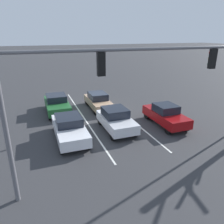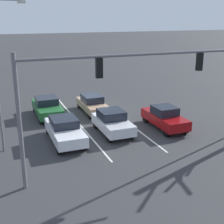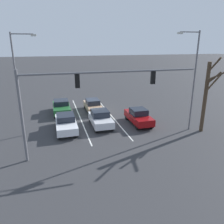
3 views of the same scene
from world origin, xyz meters
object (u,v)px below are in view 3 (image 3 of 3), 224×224
at_px(car_maroon_leftlane_front, 139,116).
at_px(street_lamp_right_shoulder, 19,80).
at_px(car_tan_midlane_second, 93,105).
at_px(street_lamp_left_shoulder, 193,76).
at_px(car_white_rightlane_front, 66,123).
at_px(car_silver_midlane_front, 101,118).
at_px(traffic_signal_gantry, 82,90).
at_px(bare_tree_near, 207,93).
at_px(car_darkgreen_rightlane_second, 61,107).

bearing_deg(car_maroon_leftlane_front, street_lamp_right_shoulder, 0.23).
distance_m(car_tan_midlane_second, street_lamp_left_shoulder, 12.23).
bearing_deg(car_white_rightlane_front, car_maroon_leftlane_front, 178.90).
bearing_deg(car_silver_midlane_front, car_white_rightlane_front, 4.16).
relative_size(car_tan_midlane_second, street_lamp_right_shoulder, 0.50).
relative_size(street_lamp_right_shoulder, street_lamp_left_shoulder, 0.98).
bearing_deg(car_maroon_leftlane_front, traffic_signal_gantry, 37.30).
relative_size(car_silver_midlane_front, bare_tree_near, 0.57).
bearing_deg(street_lamp_right_shoulder, bare_tree_near, 167.90).
height_order(car_darkgreen_rightlane_second, street_lamp_left_shoulder, street_lamp_left_shoulder).
distance_m(car_darkgreen_rightlane_second, car_tan_midlane_second, 3.79).
height_order(car_white_rightlane_front, street_lamp_left_shoulder, street_lamp_left_shoulder).
distance_m(street_lamp_left_shoulder, bare_tree_near, 2.08).
bearing_deg(traffic_signal_gantry, car_maroon_leftlane_front, -142.70).
bearing_deg(car_silver_midlane_front, bare_tree_near, 156.75).
bearing_deg(car_silver_midlane_front, car_darkgreen_rightlane_second, -56.78).
bearing_deg(car_maroon_leftlane_front, car_tan_midlane_second, -55.83).
bearing_deg(car_white_rightlane_front, street_lamp_left_shoulder, 165.49).
xyz_separation_m(car_white_rightlane_front, traffic_signal_gantry, (-0.99, 5.04, 4.13)).
bearing_deg(traffic_signal_gantry, car_tan_midlane_second, -104.21).
bearing_deg(street_lamp_left_shoulder, traffic_signal_gantry, 11.43).
bearing_deg(car_darkgreen_rightlane_second, car_white_rightlane_front, 91.33).
distance_m(traffic_signal_gantry, street_lamp_left_shoulder, 10.59).
distance_m(car_silver_midlane_front, street_lamp_left_shoulder, 9.60).
relative_size(car_white_rightlane_front, traffic_signal_gantry, 0.36).
xyz_separation_m(car_silver_midlane_front, street_lamp_right_shoulder, (7.13, 0.44, 4.29)).
relative_size(car_darkgreen_rightlane_second, street_lamp_right_shoulder, 0.51).
xyz_separation_m(car_maroon_leftlane_front, traffic_signal_gantry, (6.43, 4.90, 4.11)).
bearing_deg(car_darkgreen_rightlane_second, car_tan_midlane_second, 175.25).
bearing_deg(car_white_rightlane_front, bare_tree_near, 163.74).
relative_size(car_silver_midlane_front, street_lamp_right_shoulder, 0.45).
xyz_separation_m(car_tan_midlane_second, traffic_signal_gantry, (2.65, 10.47, 4.15)).
relative_size(car_silver_midlane_front, car_tan_midlane_second, 0.91).
bearing_deg(car_darkgreen_rightlane_second, street_lamp_right_shoulder, 59.17).
bearing_deg(car_maroon_leftlane_front, car_white_rightlane_front, -1.10).
height_order(car_maroon_leftlane_front, traffic_signal_gantry, traffic_signal_gantry).
height_order(car_white_rightlane_front, traffic_signal_gantry, traffic_signal_gantry).
relative_size(traffic_signal_gantry, street_lamp_right_shoulder, 1.46).
bearing_deg(car_silver_midlane_front, car_tan_midlane_second, -92.04).
bearing_deg(street_lamp_left_shoulder, car_silver_midlane_front, -21.99).
distance_m(car_maroon_leftlane_front, street_lamp_left_shoulder, 6.56).
height_order(car_white_rightlane_front, bare_tree_near, bare_tree_near).
xyz_separation_m(car_white_rightlane_front, car_darkgreen_rightlane_second, (0.13, -5.74, 0.01)).
relative_size(car_darkgreen_rightlane_second, traffic_signal_gantry, 0.35).
relative_size(car_silver_midlane_front, car_maroon_leftlane_front, 0.93).
distance_m(car_maroon_leftlane_front, car_tan_midlane_second, 6.73).
distance_m(car_maroon_leftlane_front, car_white_rightlane_front, 7.43).
relative_size(car_maroon_leftlane_front, street_lamp_right_shoulder, 0.48).
height_order(car_maroon_leftlane_front, bare_tree_near, bare_tree_near).
height_order(traffic_signal_gantry, street_lamp_right_shoulder, street_lamp_right_shoulder).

